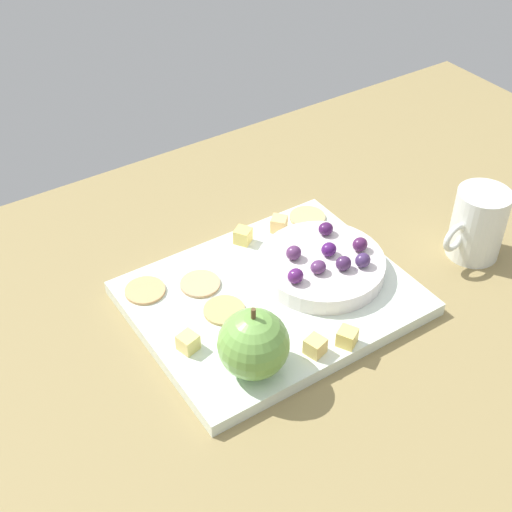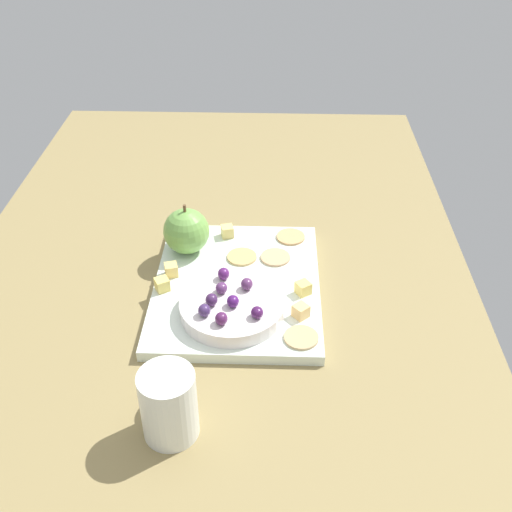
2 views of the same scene
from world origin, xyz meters
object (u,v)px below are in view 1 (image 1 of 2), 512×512
object	(u,v)px
grape_6	(363,260)
apple_whole	(253,344)
cheese_cube_1	(279,224)
cheese_cube_3	(243,236)
platter	(272,298)
grape_2	(329,249)
grape_7	(343,263)
cracker_0	(224,310)
grape_0	(294,253)
cracker_2	(200,284)
grape_1	(360,244)
cheese_cube_0	(312,348)
cheese_cube_4	(188,342)
grape_4	(326,229)
cracker_3	(307,217)
cup	(477,224)
cheese_cube_2	(347,337)
grape_3	(295,276)
grape_5	(318,267)
serving_dish	(322,266)
cracker_1	(145,290)

from	to	relation	value
grape_6	apple_whole	bearing A→B (deg)	-165.55
cheese_cube_1	cheese_cube_3	xyz separation A→B (cm)	(-5.42, 0.51, 0.00)
platter	grape_2	distance (cm)	9.30
grape_6	grape_2	bearing A→B (deg)	118.80
grape_7	cheese_cube_1	bearing A→B (deg)	91.61
cracker_0	grape_0	world-z (taller)	grape_0
cracker_2	grape_1	xyz separation A→B (cm)	(18.80, -7.44, 2.91)
cheese_cube_0	cheese_cube_4	world-z (taller)	same
cheese_cube_3	grape_4	distance (cm)	10.92
grape_6	grape_7	distance (cm)	2.48
cracker_2	platter	bearing A→B (deg)	-42.58
cheese_cube_0	grape_6	world-z (taller)	grape_6
cracker_2	cracker_3	world-z (taller)	same
cheese_cube_3	grape_4	size ratio (longest dim) A/B	1.01
apple_whole	grape_1	size ratio (longest dim) A/B	3.90
cracker_3	grape_1	world-z (taller)	grape_1
grape_4	cracker_0	bearing A→B (deg)	-169.83
cheese_cube_1	cup	world-z (taller)	cup
cheese_cube_0	cheese_cube_2	size ratio (longest dim) A/B	1.00
grape_2	grape_3	size ratio (longest dim) A/B	1.00
grape_2	grape_4	distance (cm)	4.24
grape_1	grape_4	world-z (taller)	grape_1
grape_7	cup	distance (cm)	19.70
grape_1	grape_3	bearing A→B (deg)	-177.41
grape_4	grape_5	bearing A→B (deg)	-134.42
grape_2	grape_6	size ratio (longest dim) A/B	1.00
serving_dish	cheese_cube_2	size ratio (longest dim) A/B	7.78
cheese_cube_3	cheese_cube_4	distance (cm)	19.97
cheese_cube_3	cracker_1	xyz separation A→B (cm)	(-15.17, -1.70, -0.80)
cup	grape_3	bearing A→B (deg)	169.79
grape_0	grape_7	world-z (taller)	same
cheese_cube_0	grape_5	world-z (taller)	grape_5
cracker_2	grape_5	size ratio (longest dim) A/B	2.50
grape_3	cracker_3	bearing A→B (deg)	47.85
cracker_3	grape_3	size ratio (longest dim) A/B	2.50
grape_0	grape_7	xyz separation A→B (cm)	(3.83, -4.94, 0.02)
platter	grape_0	world-z (taller)	grape_0
grape_5	grape_7	distance (cm)	3.12
cheese_cube_1	grape_2	size ratio (longest dim) A/B	1.01
serving_dish	grape_7	distance (cm)	3.64
cheese_cube_4	cup	xyz separation A→B (cm)	(40.54, -4.07, 2.08)
grape_6	cracker_1	bearing A→B (deg)	151.59
serving_dish	grape_5	distance (cm)	3.25
serving_dish	cup	xyz separation A→B (cm)	(20.29, -6.24, 1.97)
cheese_cube_0	grape_4	distance (cm)	19.05
cracker_0	cup	bearing A→B (deg)	-11.47
cheese_cube_2	cracker_1	xyz separation A→B (cm)	(-15.01, 20.13, -0.80)
cheese_cube_0	cup	bearing A→B (deg)	7.92
cheese_cube_2	grape_2	distance (cm)	13.14
apple_whole	grape_3	world-z (taller)	apple_whole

